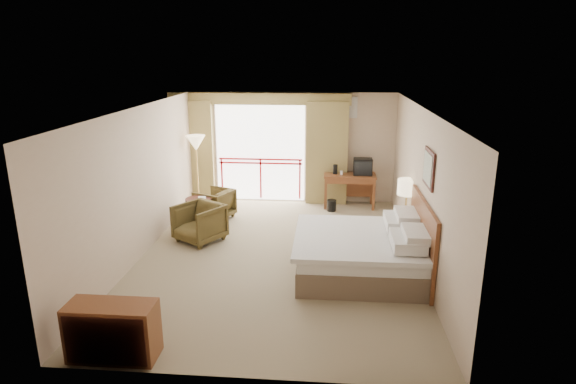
# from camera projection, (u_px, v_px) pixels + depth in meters

# --- Properties ---
(floor) EXTENTS (7.00, 7.00, 0.00)m
(floor) POSITION_uv_depth(u_px,v_px,m) (278.00, 255.00, 8.90)
(floor) COLOR #87795A
(floor) RESTS_ON ground
(ceiling) EXTENTS (7.00, 7.00, 0.00)m
(ceiling) POSITION_uv_depth(u_px,v_px,m) (277.00, 109.00, 8.14)
(ceiling) COLOR white
(ceiling) RESTS_ON wall_back
(wall_back) EXTENTS (5.00, 0.00, 5.00)m
(wall_back) POSITION_uv_depth(u_px,v_px,m) (292.00, 148.00, 11.87)
(wall_back) COLOR #C4AC91
(wall_back) RESTS_ON ground
(wall_front) EXTENTS (5.00, 0.00, 5.00)m
(wall_front) POSITION_uv_depth(u_px,v_px,m) (244.00, 272.00, 5.18)
(wall_front) COLOR #C4AC91
(wall_front) RESTS_ON ground
(wall_left) EXTENTS (0.00, 7.00, 7.00)m
(wall_left) POSITION_uv_depth(u_px,v_px,m) (141.00, 182.00, 8.72)
(wall_left) COLOR #C4AC91
(wall_left) RESTS_ON ground
(wall_right) EXTENTS (0.00, 7.00, 7.00)m
(wall_right) POSITION_uv_depth(u_px,v_px,m) (421.00, 188.00, 8.32)
(wall_right) COLOR #C4AC91
(wall_right) RESTS_ON ground
(balcony_door) EXTENTS (2.40, 0.00, 2.40)m
(balcony_door) POSITION_uv_depth(u_px,v_px,m) (260.00, 153.00, 11.96)
(balcony_door) COLOR white
(balcony_door) RESTS_ON wall_back
(balcony_railing) EXTENTS (2.09, 0.03, 1.02)m
(balcony_railing) POSITION_uv_depth(u_px,v_px,m) (261.00, 169.00, 12.05)
(balcony_railing) COLOR #B80F17
(balcony_railing) RESTS_ON wall_back
(curtain_left) EXTENTS (1.00, 0.26, 2.50)m
(curtain_left) POSITION_uv_depth(u_px,v_px,m) (194.00, 151.00, 11.95)
(curtain_left) COLOR olive
(curtain_left) RESTS_ON wall_back
(curtain_right) EXTENTS (1.00, 0.26, 2.50)m
(curtain_right) POSITION_uv_depth(u_px,v_px,m) (327.00, 153.00, 11.69)
(curtain_right) COLOR olive
(curtain_right) RESTS_ON wall_back
(valance) EXTENTS (4.40, 0.22, 0.28)m
(valance) POSITION_uv_depth(u_px,v_px,m) (259.00, 99.00, 11.48)
(valance) COLOR olive
(valance) RESTS_ON wall_back
(hvac_vent) EXTENTS (0.50, 0.04, 0.50)m
(hvac_vent) POSITION_uv_depth(u_px,v_px,m) (347.00, 107.00, 11.46)
(hvac_vent) COLOR silver
(hvac_vent) RESTS_ON wall_back
(bed) EXTENTS (2.13, 2.06, 0.97)m
(bed) POSITION_uv_depth(u_px,v_px,m) (363.00, 252.00, 8.10)
(bed) COLOR brown
(bed) RESTS_ON floor
(headboard) EXTENTS (0.06, 2.10, 1.30)m
(headboard) POSITION_uv_depth(u_px,v_px,m) (422.00, 239.00, 7.95)
(headboard) COLOR #612F17
(headboard) RESTS_ON wall_right
(framed_art) EXTENTS (0.04, 0.72, 0.60)m
(framed_art) POSITION_uv_depth(u_px,v_px,m) (429.00, 168.00, 7.61)
(framed_art) COLOR black
(framed_art) RESTS_ON wall_right
(nightstand) EXTENTS (0.41, 0.49, 0.59)m
(nightstand) POSITION_uv_depth(u_px,v_px,m) (405.00, 227.00, 9.49)
(nightstand) COLOR #612F17
(nightstand) RESTS_ON floor
(table_lamp) EXTENTS (0.37, 0.37, 0.65)m
(table_lamp) POSITION_uv_depth(u_px,v_px,m) (407.00, 188.00, 9.31)
(table_lamp) COLOR tan
(table_lamp) RESTS_ON nightstand
(phone) EXTENTS (0.22, 0.20, 0.08)m
(phone) POSITION_uv_depth(u_px,v_px,m) (404.00, 214.00, 9.25)
(phone) COLOR black
(phone) RESTS_ON nightstand
(desk) EXTENTS (1.23, 0.60, 0.81)m
(desk) POSITION_uv_depth(u_px,v_px,m) (349.00, 181.00, 11.60)
(desk) COLOR #612F17
(desk) RESTS_ON floor
(tv) EXTENTS (0.44, 0.35, 0.40)m
(tv) POSITION_uv_depth(u_px,v_px,m) (363.00, 167.00, 11.42)
(tv) COLOR black
(tv) RESTS_ON desk
(coffee_maker) EXTENTS (0.13, 0.13, 0.23)m
(coffee_maker) POSITION_uv_depth(u_px,v_px,m) (335.00, 169.00, 11.50)
(coffee_maker) COLOR black
(coffee_maker) RESTS_ON desk
(cup) EXTENTS (0.07, 0.07, 0.10)m
(cup) POSITION_uv_depth(u_px,v_px,m) (341.00, 173.00, 11.46)
(cup) COLOR white
(cup) RESTS_ON desk
(wastebasket) EXTENTS (0.26, 0.26, 0.27)m
(wastebasket) POSITION_uv_depth(u_px,v_px,m) (332.00, 205.00, 11.36)
(wastebasket) COLOR black
(wastebasket) RESTS_ON floor
(armchair_far) EXTENTS (0.97, 0.96, 0.67)m
(armchair_far) POSITION_uv_depth(u_px,v_px,m) (215.00, 218.00, 10.91)
(armchair_far) COLOR #423517
(armchair_far) RESTS_ON floor
(armchair_near) EXTENTS (1.13, 1.14, 0.76)m
(armchair_near) POSITION_uv_depth(u_px,v_px,m) (200.00, 241.00, 9.60)
(armchair_near) COLOR #423517
(armchair_near) RESTS_ON floor
(side_table) EXTENTS (0.55, 0.55, 0.60)m
(side_table) POSITION_uv_depth(u_px,v_px,m) (199.00, 207.00, 10.33)
(side_table) COLOR black
(side_table) RESTS_ON floor
(book) EXTENTS (0.21, 0.25, 0.02)m
(book) POSITION_uv_depth(u_px,v_px,m) (198.00, 199.00, 10.27)
(book) COLOR white
(book) RESTS_ON side_table
(floor_lamp) EXTENTS (0.45, 0.45, 1.75)m
(floor_lamp) POSITION_uv_depth(u_px,v_px,m) (196.00, 146.00, 11.29)
(floor_lamp) COLOR tan
(floor_lamp) RESTS_ON floor
(dresser) EXTENTS (1.07, 0.46, 0.72)m
(dresser) POSITION_uv_depth(u_px,v_px,m) (113.00, 331.00, 5.85)
(dresser) COLOR #612F17
(dresser) RESTS_ON floor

